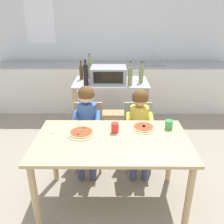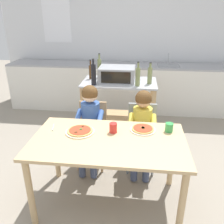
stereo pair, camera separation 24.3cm
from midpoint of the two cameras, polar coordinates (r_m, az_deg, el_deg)
The scene contains 20 objects.
ground_plane at distance 3.63m, azimuth 3.54°, elevation -7.65°, with size 11.79×11.79×0.00m, color gray.
back_wall_tiled at distance 4.96m, azimuth 5.17°, elevation 17.34°, with size 5.06×0.13×2.70m.
kitchen_counter at distance 4.74m, azimuth 4.69°, elevation 5.96°, with size 4.56×0.60×1.10m.
kitchen_island_cart at distance 3.60m, azimuth 3.66°, elevation 2.82°, with size 1.08×0.63×0.90m.
toaster_oven at distance 3.49m, azimuth 3.25°, elevation 9.03°, with size 0.51×0.40×0.21m.
bottle_squat_spirits at distance 3.29m, azimuth 8.34°, elevation 8.42°, with size 0.07×0.07×0.33m.
bottle_dark_olive_oil at distance 3.69m, azimuth -1.12°, elevation 10.55°, with size 0.06×0.06×0.37m.
bottle_brown_beer at distance 3.30m, azimuth -2.34°, elevation 9.02°, with size 0.07×0.07×0.36m.
bottle_clear_vinegar at distance 3.63m, azimuth -3.21°, elevation 9.69°, with size 0.05×0.05×0.29m.
bottle_slim_sauce at distance 3.43m, azimuth 11.11°, elevation 8.70°, with size 0.06×0.06×0.30m.
dining_table at distance 2.28m, azimuth 2.21°, elevation -8.83°, with size 1.45×0.83×0.75m.
dining_chair_left at distance 2.99m, azimuth -2.46°, elevation -4.29°, with size 0.36×0.36×0.81m.
dining_chair_right at distance 2.97m, azimuth 9.44°, elevation -4.86°, with size 0.36×0.36×0.81m.
child_in_blue_striped_shirt at distance 2.80m, azimuth -2.91°, elevation -1.77°, with size 0.32×0.42×1.06m.
child_in_yellow_shirt at distance 2.78m, azimuth 9.77°, elevation -2.75°, with size 0.32×0.42×1.02m.
pizza_plate_cream at distance 2.35m, azimuth -4.76°, elevation -4.67°, with size 0.29×0.29×0.03m.
pizza_plate_white at distance 2.42m, azimuth 10.28°, elevation -4.14°, with size 0.25×0.25×0.03m.
drinking_cup_green at distance 2.44m, azimuth 16.35°, elevation -3.64°, with size 0.08×0.08×0.09m, color green.
drinking_cup_red at distance 2.33m, azimuth 3.28°, elevation -3.88°, with size 0.08×0.08×0.10m, color red.
serving_spoon at distance 2.48m, azimuth -11.27°, elevation -3.67°, with size 0.01×0.01×0.14m, color #B7BABF.
Camera 2 is at (0.26, -1.92, 1.87)m, focal length 38.08 mm.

